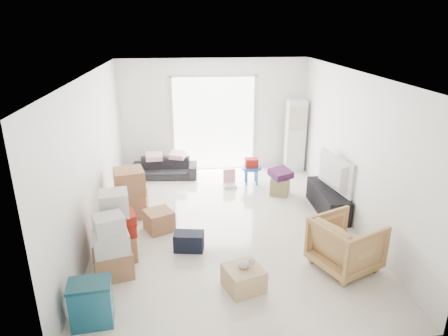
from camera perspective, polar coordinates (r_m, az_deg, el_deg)
room_shell at (r=6.84m, az=0.44°, el=2.02°), size 4.98×6.48×3.18m
sliding_door at (r=9.73m, az=-1.46°, el=6.87°), size 2.10×0.04×2.33m
ac_tower at (r=9.84m, az=10.13°, el=4.50°), size 0.45×0.30×1.75m
tv_console at (r=8.00m, az=14.59°, el=-4.48°), size 0.42×1.40×0.47m
television at (r=7.88m, az=14.78°, el=-2.43°), size 0.86×1.25×0.15m
sofa at (r=9.53m, az=-8.51°, el=0.41°), size 1.55×0.55×0.59m
pillow_left at (r=9.40m, az=-9.98°, el=2.35°), size 0.39×0.32×0.12m
pillow_right at (r=9.42m, az=-6.67°, el=2.60°), size 0.46×0.42×0.13m
armchair at (r=6.24m, az=17.07°, el=-10.02°), size 1.07×1.10×0.87m
storage_bins at (r=5.32m, az=-18.41°, el=-17.83°), size 0.54×0.41×0.59m
box_stack_a at (r=6.01m, az=-15.73°, el=-11.14°), size 0.63×0.57×0.97m
box_stack_b at (r=6.42m, az=-15.06°, el=-8.48°), size 0.65×0.64×1.11m
box_stack_c at (r=7.71m, az=-13.25°, el=-3.56°), size 0.64×0.64×0.92m
loose_box at (r=7.19m, az=-9.27°, el=-7.41°), size 0.59×0.59×0.37m
duffel_bag at (r=6.57m, az=-5.03°, el=-10.40°), size 0.51×0.35×0.30m
ottoman at (r=8.60m, az=8.00°, el=-2.57°), size 0.49×0.49×0.37m
blanket at (r=8.51m, az=8.09°, el=-0.98°), size 0.52×0.52×0.14m
kids_table at (r=9.01m, az=3.93°, el=0.29°), size 0.47×0.47×0.60m
toy_walker at (r=8.94m, az=0.79°, el=-2.01°), size 0.31×0.27×0.39m
wood_crate at (r=5.70m, az=2.82°, el=-15.43°), size 0.62×0.62×0.33m
plush_bunny at (r=5.59m, az=3.14°, el=-13.53°), size 0.25×0.14×0.13m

